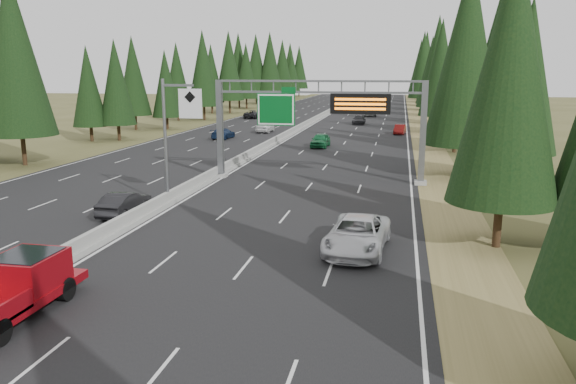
# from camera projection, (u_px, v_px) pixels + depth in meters

# --- Properties ---
(road) EXTENTS (32.00, 260.00, 0.08)m
(road) POSITION_uv_depth(u_px,v_px,m) (307.00, 126.00, 88.97)
(road) COLOR black
(road) RESTS_ON ground
(shoulder_right) EXTENTS (3.60, 260.00, 0.06)m
(shoulder_right) POSITION_uv_depth(u_px,v_px,m) (422.00, 128.00, 85.57)
(shoulder_right) COLOR olive
(shoulder_right) RESTS_ON ground
(shoulder_left) EXTENTS (3.60, 260.00, 0.06)m
(shoulder_left) POSITION_uv_depth(u_px,v_px,m) (200.00, 124.00, 92.38)
(shoulder_left) COLOR #454520
(shoulder_left) RESTS_ON ground
(median_barrier) EXTENTS (0.70, 260.00, 0.85)m
(median_barrier) POSITION_uv_depth(u_px,v_px,m) (307.00, 124.00, 88.89)
(median_barrier) COLOR gray
(median_barrier) RESTS_ON road
(sign_gantry) EXTENTS (16.75, 0.98, 7.80)m
(sign_gantry) POSITION_uv_depth(u_px,v_px,m) (326.00, 115.00, 42.91)
(sign_gantry) COLOR slate
(sign_gantry) RESTS_ON road
(hov_sign_pole) EXTENTS (2.80, 0.50, 8.00)m
(hov_sign_pole) POSITION_uv_depth(u_px,v_px,m) (173.00, 133.00, 35.11)
(hov_sign_pole) COLOR slate
(hov_sign_pole) RESTS_ON road
(tree_row_right) EXTENTS (12.12, 240.84, 18.58)m
(tree_row_right) POSITION_uv_depth(u_px,v_px,m) (458.00, 66.00, 74.90)
(tree_row_right) COLOR black
(tree_row_right) RESTS_ON ground
(tree_row_left) EXTENTS (11.89, 238.64, 18.80)m
(tree_row_left) POSITION_uv_depth(u_px,v_px,m) (166.00, 66.00, 88.22)
(tree_row_left) COLOR black
(tree_row_left) RESTS_ON ground
(silver_minivan) EXTENTS (3.15, 6.04, 1.62)m
(silver_minivan) POSITION_uv_depth(u_px,v_px,m) (357.00, 235.00, 26.75)
(silver_minivan) COLOR silver
(silver_minivan) RESTS_ON road
(red_pickup) EXTENTS (2.20, 6.16, 2.01)m
(red_pickup) POSITION_uv_depth(u_px,v_px,m) (20.00, 282.00, 19.85)
(red_pickup) COLOR black
(red_pickup) RESTS_ON road
(car_ahead_green) EXTENTS (1.97, 4.63, 1.56)m
(car_ahead_green) POSITION_uv_depth(u_px,v_px,m) (320.00, 140.00, 63.90)
(car_ahead_green) COLOR #166435
(car_ahead_green) RESTS_ON road
(car_ahead_dkred) EXTENTS (1.76, 4.10, 1.31)m
(car_ahead_dkred) POSITION_uv_depth(u_px,v_px,m) (400.00, 129.00, 77.07)
(car_ahead_dkred) COLOR #5A0D0C
(car_ahead_dkred) RESTS_ON road
(car_ahead_dkgrey) EXTENTS (2.04, 4.84, 1.39)m
(car_ahead_dkgrey) POSITION_uv_depth(u_px,v_px,m) (359.00, 120.00, 91.78)
(car_ahead_dkgrey) COLOR black
(car_ahead_dkgrey) RESTS_ON road
(car_ahead_white) EXTENTS (2.57, 5.33, 1.46)m
(car_ahead_white) POSITION_uv_depth(u_px,v_px,m) (370.00, 112.00, 108.23)
(car_ahead_white) COLOR #BCBCBC
(car_ahead_white) RESTS_ON road
(car_ahead_far) EXTENTS (1.83, 3.86, 1.27)m
(car_ahead_far) POSITION_uv_depth(u_px,v_px,m) (366.00, 103.00, 140.83)
(car_ahead_far) COLOR black
(car_ahead_far) RESTS_ON road
(car_onc_near) EXTENTS (1.57, 4.35, 1.43)m
(car_onc_near) POSITION_uv_depth(u_px,v_px,m) (124.00, 203.00, 33.52)
(car_onc_near) COLOR black
(car_onc_near) RESTS_ON road
(car_onc_blue) EXTENTS (2.17, 4.78, 1.36)m
(car_onc_blue) POSITION_uv_depth(u_px,v_px,m) (223.00, 133.00, 71.84)
(car_onc_blue) COLOR #16294E
(car_onc_blue) RESTS_ON road
(car_onc_white) EXTENTS (1.98, 4.69, 1.58)m
(car_onc_white) POSITION_uv_depth(u_px,v_px,m) (265.00, 127.00, 79.53)
(car_onc_white) COLOR silver
(car_onc_white) RESTS_ON road
(car_onc_far) EXTENTS (2.69, 5.38, 1.46)m
(car_onc_far) POSITION_uv_depth(u_px,v_px,m) (253.00, 114.00, 103.68)
(car_onc_far) COLOR black
(car_onc_far) RESTS_ON road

